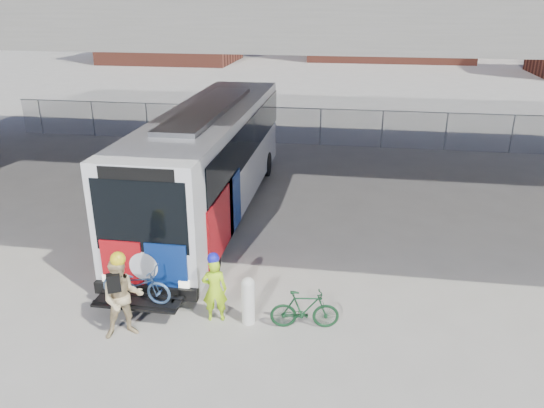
% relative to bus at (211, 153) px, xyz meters
% --- Properties ---
extents(ground, '(160.00, 160.00, 0.00)m').
position_rel_bus_xyz_m(ground, '(2.00, -2.65, -2.11)').
color(ground, '#9E9991').
rests_on(ground, ground).
extents(bus, '(2.67, 12.91, 3.69)m').
position_rel_bus_xyz_m(bus, '(0.00, 0.00, 0.00)').
color(bus, silver).
rests_on(bus, ground).
extents(overpass, '(40.00, 16.00, 7.95)m').
position_rel_bus_xyz_m(overpass, '(2.00, 1.35, 4.44)').
color(overpass, '#605E59').
rests_on(overpass, ground).
extents(chainlink_fence, '(30.00, 0.06, 30.00)m').
position_rel_bus_xyz_m(chainlink_fence, '(2.00, 9.35, -0.69)').
color(chainlink_fence, gray).
rests_on(chainlink_fence, ground).
extents(brick_buildings, '(54.00, 22.00, 12.00)m').
position_rel_bus_xyz_m(brick_buildings, '(3.23, 45.58, 3.31)').
color(brick_buildings, brown).
rests_on(brick_buildings, ground).
extents(bollard, '(0.30, 0.30, 1.16)m').
position_rel_bus_xyz_m(bollard, '(2.54, -6.33, -1.49)').
color(bollard, white).
rests_on(bollard, ground).
extents(cyclist_hivis, '(0.63, 0.48, 1.72)m').
position_rel_bus_xyz_m(cyclist_hivis, '(1.76, -6.33, -1.28)').
color(cyclist_hivis, '#BBFA1A').
rests_on(cyclist_hivis, ground).
extents(cyclist_tan, '(1.12, 1.04, 2.04)m').
position_rel_bus_xyz_m(cyclist_tan, '(-0.04, -7.23, -1.15)').
color(cyclist_tan, '#D2B886').
rests_on(cyclist_tan, ground).
extents(bike_parked, '(1.60, 0.65, 0.93)m').
position_rel_bus_xyz_m(bike_parked, '(3.82, -6.33, -1.64)').
color(bike_parked, '#133E20').
rests_on(bike_parked, ground).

